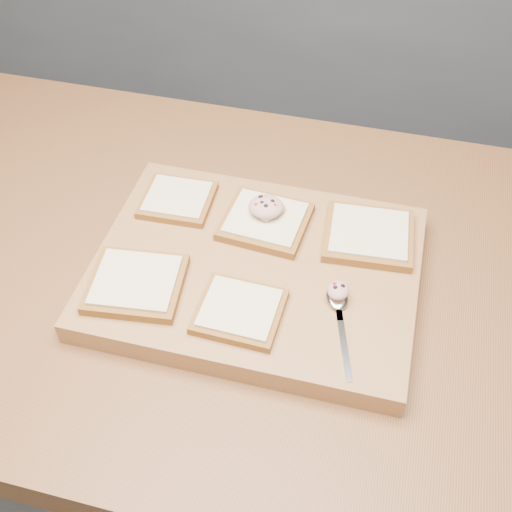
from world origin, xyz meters
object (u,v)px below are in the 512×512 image
at_px(tuna_salad_dollop, 266,207).
at_px(spoon, 338,303).
at_px(bread_far_center, 265,221).
at_px(cutting_board, 256,271).

relative_size(tuna_salad_dollop, spoon, 0.34).
bearing_deg(bread_far_center, cutting_board, -86.04).
height_order(bread_far_center, spoon, bread_far_center).
bearing_deg(bread_far_center, spoon, -43.85).
height_order(bread_far_center, tuna_salad_dollop, tuna_salad_dollop).
xyz_separation_m(tuna_salad_dollop, spoon, (0.14, -0.14, -0.03)).
bearing_deg(cutting_board, spoon, -20.71).
distance_m(cutting_board, spoon, 0.14).
xyz_separation_m(bread_far_center, tuna_salad_dollop, (-0.00, 0.01, 0.02)).
height_order(cutting_board, spoon, spoon).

